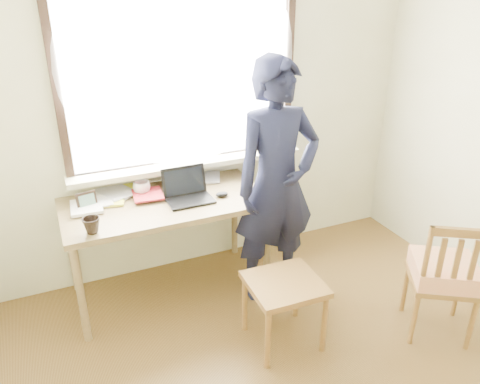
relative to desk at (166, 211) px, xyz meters
name	(u,v)px	position (x,y,z in m)	size (l,w,h in m)	color
room_shell	(346,136)	(0.46, -1.43, 0.93)	(3.52, 4.02, 2.61)	beige
desk	(166,211)	(0.00, 0.00, 0.00)	(1.46, 0.73, 0.78)	olive
laptop	(187,192)	(0.16, -0.03, 0.13)	(0.33, 0.27, 0.22)	black
mug_white	(142,188)	(-0.12, 0.18, 0.13)	(0.13, 0.13, 0.10)	white
mug_dark	(92,225)	(-0.55, -0.27, 0.13)	(0.11, 0.11, 0.10)	black
mouse	(222,194)	(0.40, -0.10, 0.10)	(0.09, 0.07, 0.04)	black
desk_clutter	(114,192)	(-0.32, 0.27, 0.10)	(0.92, 0.40, 0.03)	maroon
book_a	(103,197)	(-0.40, 0.21, 0.09)	(0.22, 0.29, 0.03)	white
book_b	(198,177)	(0.35, 0.30, 0.09)	(0.18, 0.24, 0.02)	white
picture_frame	(87,201)	(-0.53, 0.10, 0.14)	(0.14, 0.05, 0.11)	black
work_chair	(284,291)	(0.54, -0.84, -0.30)	(0.48, 0.46, 0.47)	olive
side_chair	(444,273)	(1.55, -1.19, -0.23)	(0.57, 0.56, 0.90)	olive
person	(277,184)	(0.75, -0.30, 0.20)	(0.66, 0.43, 1.81)	black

